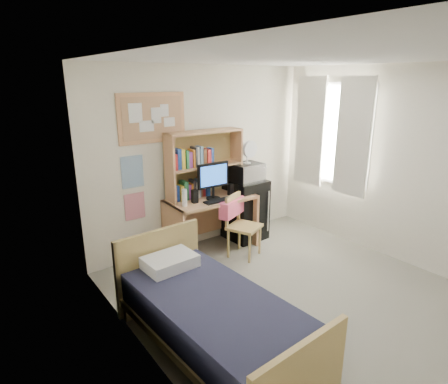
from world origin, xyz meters
TOP-DOWN VIEW (x-y plane):
  - floor at (0.00, 0.00)m, footprint 3.60×4.20m
  - ceiling at (0.00, 0.00)m, footprint 3.60×4.20m
  - wall_back at (0.00, 2.10)m, footprint 3.60×0.04m
  - wall_left at (-1.80, 0.00)m, footprint 0.04×4.20m
  - wall_right at (1.80, 0.00)m, footprint 0.04×4.20m
  - window_unit at (1.75, 1.20)m, footprint 0.10×1.40m
  - curtain_left at (1.72, 0.80)m, footprint 0.04×0.55m
  - curtain_right at (1.72, 1.60)m, footprint 0.04×0.55m
  - bulletin_board at (-0.78, 2.08)m, footprint 0.94×0.03m
  - poster_wave at (-1.10, 2.09)m, footprint 0.30×0.01m
  - poster_japan at (-1.10, 2.09)m, footprint 0.28×0.01m
  - desk at (-0.10, 1.76)m, footprint 1.28×0.66m
  - desk_chair at (0.16, 1.32)m, footprint 0.58×0.58m
  - mini_fridge at (0.57, 1.81)m, footprint 0.57×0.57m
  - bed at (-1.28, -0.01)m, footprint 1.06×1.98m
  - hutch at (-0.09, 1.91)m, footprint 1.14×0.31m
  - monitor at (-0.10, 1.70)m, footprint 0.49×0.05m
  - keyboard at (-0.10, 1.56)m, footprint 0.44×0.15m
  - speaker_left at (-0.40, 1.71)m, footprint 0.08×0.08m
  - speaker_right at (0.20, 1.70)m, footprint 0.07×0.07m
  - water_bottle at (-0.58, 1.67)m, footprint 0.07×0.07m
  - hoodie at (0.08, 1.50)m, footprint 0.50×0.33m
  - microwave at (0.57, 1.79)m, footprint 0.47×0.37m
  - desk_fan at (0.57, 1.79)m, footprint 0.26×0.26m
  - pillow at (-1.32, 0.74)m, footprint 0.54×0.39m

SIDE VIEW (x-z plane):
  - floor at x=0.00m, z-range -0.02..0.00m
  - bed at x=-1.28m, z-range 0.00..0.53m
  - desk at x=-0.10m, z-range 0.00..0.79m
  - desk_chair at x=0.16m, z-range 0.00..0.89m
  - mini_fridge at x=0.57m, z-range 0.00..0.93m
  - pillow at x=-1.32m, z-range 0.53..0.66m
  - hoodie at x=0.08m, z-range 0.57..0.80m
  - poster_japan at x=-1.10m, z-range 0.60..0.96m
  - keyboard at x=-0.10m, z-range 0.79..0.81m
  - speaker_right at x=0.20m, z-range 0.79..0.96m
  - speaker_left at x=-0.40m, z-range 0.79..0.97m
  - water_bottle at x=-0.58m, z-range 0.79..1.02m
  - monitor at x=-0.10m, z-range 0.79..1.31m
  - microwave at x=0.57m, z-range 0.93..1.19m
  - poster_wave at x=-1.10m, z-range 1.04..1.46m
  - hutch at x=-0.09m, z-range 0.79..1.72m
  - wall_back at x=0.00m, z-range 0.00..2.60m
  - wall_left at x=-1.80m, z-range 0.00..2.60m
  - wall_right at x=1.80m, z-range 0.00..2.60m
  - desk_fan at x=0.57m, z-range 1.19..1.50m
  - window_unit at x=1.75m, z-range 0.75..2.45m
  - curtain_left at x=1.72m, z-range 0.75..2.45m
  - curtain_right at x=1.72m, z-range 0.75..2.45m
  - bulletin_board at x=-0.78m, z-range 1.60..2.24m
  - ceiling at x=0.00m, z-range 2.59..2.61m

